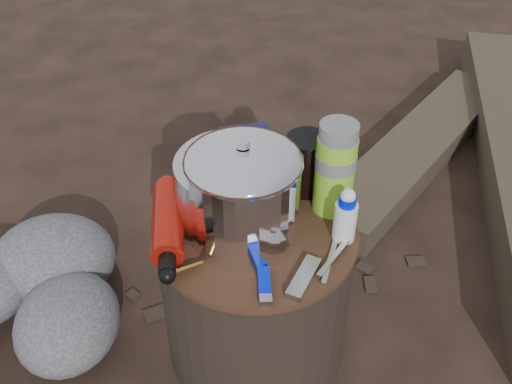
{
  "coord_description": "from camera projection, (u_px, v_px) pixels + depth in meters",
  "views": [
    {
      "loc": [
        -0.07,
        -0.87,
        1.19
      ],
      "look_at": [
        0.0,
        0.0,
        0.48
      ],
      "focal_mm": 40.94,
      "sensor_mm": 36.0,
      "label": 1
    }
  ],
  "objects": [
    {
      "name": "ground",
      "position": [
        256.0,
        345.0,
        1.42
      ],
      "size": [
        60.0,
        60.0,
        0.0
      ],
      "primitive_type": "plane",
      "color": "black",
      "rests_on": "ground"
    },
    {
      "name": "stump",
      "position": [
        256.0,
        293.0,
        1.3
      ],
      "size": [
        0.41,
        0.41,
        0.38
      ],
      "primitive_type": "cylinder",
      "color": "black",
      "rests_on": "ground"
    },
    {
      "name": "log_small",
      "position": [
        418.0,
        147.0,
        2.0
      ],
      "size": [
        0.87,
        0.93,
        0.09
      ],
      "primitive_type": "cube",
      "rotation": [
        0.0,
        0.0,
        -0.74
      ],
      "color": "#403627",
      "rests_on": "ground"
    },
    {
      "name": "foil_windscreen",
      "position": [
        237.0,
        192.0,
        1.16
      ],
      "size": [
        0.24,
        0.24,
        0.15
      ],
      "primitive_type": "cylinder",
      "color": "silver",
      "rests_on": "stump"
    },
    {
      "name": "camping_pot",
      "position": [
        244.0,
        193.0,
        1.11
      ],
      "size": [
        0.22,
        0.22,
        0.22
      ],
      "primitive_type": "cylinder",
      "color": "white",
      "rests_on": "stump"
    },
    {
      "name": "fuel_bottle",
      "position": [
        168.0,
        222.0,
        1.16
      ],
      "size": [
        0.07,
        0.27,
        0.06
      ],
      "primitive_type": null,
      "rotation": [
        0.0,
        0.0,
        0.03
      ],
      "color": "#A4150B",
      "rests_on": "stump"
    },
    {
      "name": "thermos",
      "position": [
        335.0,
        169.0,
        1.18
      ],
      "size": [
        0.08,
        0.08,
        0.2
      ],
      "primitive_type": "cylinder",
      "color": "#8BD72D",
      "rests_on": "stump"
    },
    {
      "name": "travel_mug",
      "position": [
        306.0,
        164.0,
        1.25
      ],
      "size": [
        0.09,
        0.09,
        0.13
      ],
      "primitive_type": "cylinder",
      "color": "black",
      "rests_on": "stump"
    },
    {
      "name": "stuff_sack",
      "position": [
        212.0,
        165.0,
        1.26
      ],
      "size": [
        0.17,
        0.14,
        0.11
      ],
      "primitive_type": "ellipsoid",
      "color": "#C98700",
      "rests_on": "stump"
    },
    {
      "name": "food_pouch",
      "position": [
        245.0,
        154.0,
        1.28
      ],
      "size": [
        0.11,
        0.04,
        0.13
      ],
      "primitive_type": "cube",
      "rotation": [
        0.0,
        0.0,
        0.13
      ],
      "color": "#151450",
      "rests_on": "stump"
    },
    {
      "name": "lighter",
      "position": [
        264.0,
        282.0,
        1.06
      ],
      "size": [
        0.02,
        0.09,
        0.02
      ],
      "primitive_type": "cube",
      "rotation": [
        0.0,
        0.0,
        -0.03
      ],
      "color": "#001BF1",
      "rests_on": "stump"
    },
    {
      "name": "multitool",
      "position": [
        304.0,
        278.0,
        1.07
      ],
      "size": [
        0.08,
        0.11,
        0.02
      ],
      "primitive_type": "cube",
      "rotation": [
        0.0,
        0.0,
        -0.53
      ],
      "color": "silver",
      "rests_on": "stump"
    },
    {
      "name": "pot_grabber",
      "position": [
        330.0,
        259.0,
        1.11
      ],
      "size": [
        0.09,
        0.12,
        0.01
      ],
      "primitive_type": null,
      "rotation": [
        0.0,
        0.0,
        -0.53
      ],
      "color": "silver",
      "rests_on": "stump"
    },
    {
      "name": "squeeze_bottle",
      "position": [
        345.0,
        217.0,
        1.13
      ],
      "size": [
        0.05,
        0.05,
        0.11
      ],
      "primitive_type": "cylinder",
      "color": "white",
      "rests_on": "stump"
    }
  ]
}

